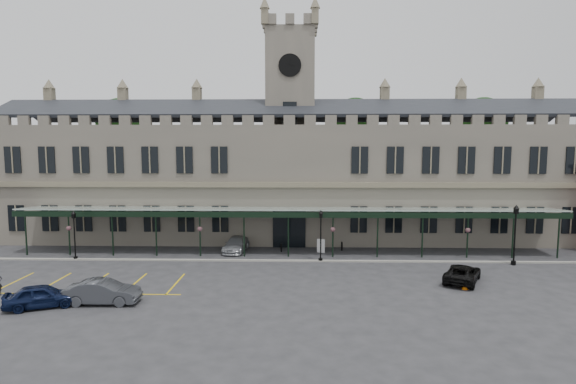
{
  "coord_description": "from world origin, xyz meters",
  "views": [
    {
      "loc": [
        0.95,
        -32.54,
        10.04
      ],
      "look_at": [
        0.0,
        6.0,
        6.0
      ],
      "focal_mm": 28.0,
      "sensor_mm": 36.0,
      "label": 1
    }
  ],
  "objects_px": {
    "station_building": "(290,178)",
    "car_left_a": "(42,296)",
    "sign_board": "(321,246)",
    "car_taxi": "(236,244)",
    "car_van": "(462,273)",
    "lamp_post_mid": "(321,231)",
    "traffic_cone": "(465,285)",
    "lamp_post_left": "(74,231)",
    "car_left_b": "(103,292)",
    "lamp_post_right": "(515,229)",
    "clock_tower": "(290,116)"
  },
  "relations": [
    {
      "from": "lamp_post_right",
      "to": "car_left_a",
      "type": "height_order",
      "value": "lamp_post_right"
    },
    {
      "from": "lamp_post_right",
      "to": "station_building",
      "type": "bearing_deg",
      "value": 149.76
    },
    {
      "from": "lamp_post_mid",
      "to": "traffic_cone",
      "type": "height_order",
      "value": "lamp_post_mid"
    },
    {
      "from": "station_building",
      "to": "clock_tower",
      "type": "xyz_separation_m",
      "value": [
        0.0,
        0.09,
        6.64
      ]
    },
    {
      "from": "station_building",
      "to": "car_left_a",
      "type": "distance_m",
      "value": 27.11
    },
    {
      "from": "station_building",
      "to": "car_left_b",
      "type": "height_order",
      "value": "station_building"
    },
    {
      "from": "lamp_post_right",
      "to": "traffic_cone",
      "type": "height_order",
      "value": "lamp_post_right"
    },
    {
      "from": "clock_tower",
      "to": "car_left_a",
      "type": "bearing_deg",
      "value": -124.37
    },
    {
      "from": "traffic_cone",
      "to": "sign_board",
      "type": "height_order",
      "value": "sign_board"
    },
    {
      "from": "lamp_post_left",
      "to": "traffic_cone",
      "type": "xyz_separation_m",
      "value": [
        31.24,
        -7.35,
        -2.26
      ]
    },
    {
      "from": "lamp_post_mid",
      "to": "traffic_cone",
      "type": "relative_size",
      "value": 6.77
    },
    {
      "from": "sign_board",
      "to": "car_taxi",
      "type": "relative_size",
      "value": 0.28
    },
    {
      "from": "lamp_post_mid",
      "to": "car_left_b",
      "type": "relative_size",
      "value": 0.98
    },
    {
      "from": "car_left_b",
      "to": "car_van",
      "type": "bearing_deg",
      "value": -79.68
    },
    {
      "from": "traffic_cone",
      "to": "car_left_a",
      "type": "distance_m",
      "value": 27.89
    },
    {
      "from": "car_taxi",
      "to": "car_left_a",
      "type": "bearing_deg",
      "value": -117.49
    },
    {
      "from": "clock_tower",
      "to": "lamp_post_right",
      "type": "relative_size",
      "value": 4.85
    },
    {
      "from": "traffic_cone",
      "to": "lamp_post_left",
      "type": "bearing_deg",
      "value": 166.76
    },
    {
      "from": "clock_tower",
      "to": "car_van",
      "type": "xyz_separation_m",
      "value": [
        13.0,
        -16.02,
        -12.47
      ]
    },
    {
      "from": "clock_tower",
      "to": "car_left_a",
      "type": "height_order",
      "value": "clock_tower"
    },
    {
      "from": "lamp_post_left",
      "to": "car_taxi",
      "type": "xyz_separation_m",
      "value": [
        13.67,
        3.55,
        -1.92
      ]
    },
    {
      "from": "car_left_b",
      "to": "traffic_cone",
      "type": "bearing_deg",
      "value": -83.49
    },
    {
      "from": "lamp_post_mid",
      "to": "car_taxi",
      "type": "relative_size",
      "value": 0.98
    },
    {
      "from": "lamp_post_left",
      "to": "car_van",
      "type": "relative_size",
      "value": 0.95
    },
    {
      "from": "lamp_post_right",
      "to": "car_left_a",
      "type": "relative_size",
      "value": 1.21
    },
    {
      "from": "lamp_post_mid",
      "to": "lamp_post_right",
      "type": "bearing_deg",
      "value": -2.32
    },
    {
      "from": "car_left_b",
      "to": "car_taxi",
      "type": "bearing_deg",
      "value": -25.99
    },
    {
      "from": "sign_board",
      "to": "car_left_b",
      "type": "distance_m",
      "value": 20.14
    },
    {
      "from": "sign_board",
      "to": "car_van",
      "type": "height_order",
      "value": "car_van"
    },
    {
      "from": "lamp_post_right",
      "to": "car_van",
      "type": "height_order",
      "value": "lamp_post_right"
    },
    {
      "from": "car_left_a",
      "to": "car_left_b",
      "type": "bearing_deg",
      "value": -99.71
    },
    {
      "from": "sign_board",
      "to": "car_left_a",
      "type": "xyz_separation_m",
      "value": [
        -18.02,
        -14.72,
        0.1
      ]
    },
    {
      "from": "lamp_post_left",
      "to": "car_left_b",
      "type": "xyz_separation_m",
      "value": [
        7.17,
        -10.76,
        -1.83
      ]
    },
    {
      "from": "traffic_cone",
      "to": "car_taxi",
      "type": "height_order",
      "value": "car_taxi"
    },
    {
      "from": "car_taxi",
      "to": "traffic_cone",
      "type": "bearing_deg",
      "value": -25.72
    },
    {
      "from": "clock_tower",
      "to": "car_taxi",
      "type": "relative_size",
      "value": 5.38
    },
    {
      "from": "station_building",
      "to": "car_left_a",
      "type": "xyz_separation_m",
      "value": [
        -15.0,
        -21.84,
        -5.75
      ]
    },
    {
      "from": "sign_board",
      "to": "car_taxi",
      "type": "bearing_deg",
      "value": -164.25
    },
    {
      "from": "car_van",
      "to": "lamp_post_right",
      "type": "bearing_deg",
      "value": -112.53
    },
    {
      "from": "lamp_post_left",
      "to": "car_taxi",
      "type": "height_order",
      "value": "lamp_post_left"
    },
    {
      "from": "car_taxi",
      "to": "lamp_post_right",
      "type": "bearing_deg",
      "value": -4.06
    },
    {
      "from": "station_building",
      "to": "car_left_a",
      "type": "height_order",
      "value": "station_building"
    },
    {
      "from": "lamp_post_left",
      "to": "car_left_b",
      "type": "bearing_deg",
      "value": -56.31
    },
    {
      "from": "car_left_b",
      "to": "car_taxi",
      "type": "distance_m",
      "value": 15.72
    },
    {
      "from": "clock_tower",
      "to": "car_taxi",
      "type": "bearing_deg",
      "value": -126.06
    },
    {
      "from": "clock_tower",
      "to": "car_left_b",
      "type": "bearing_deg",
      "value": -118.5
    },
    {
      "from": "lamp_post_right",
      "to": "traffic_cone",
      "type": "xyz_separation_m",
      "value": [
        -6.45,
        -6.6,
        -2.7
      ]
    },
    {
      "from": "car_left_a",
      "to": "car_taxi",
      "type": "xyz_separation_m",
      "value": [
        10.0,
        15.06,
        -0.05
      ]
    },
    {
      "from": "car_left_b",
      "to": "car_van",
      "type": "xyz_separation_m",
      "value": [
        24.5,
        5.15,
        -0.12
      ]
    },
    {
      "from": "lamp_post_left",
      "to": "car_taxi",
      "type": "bearing_deg",
      "value": 14.55
    }
  ]
}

